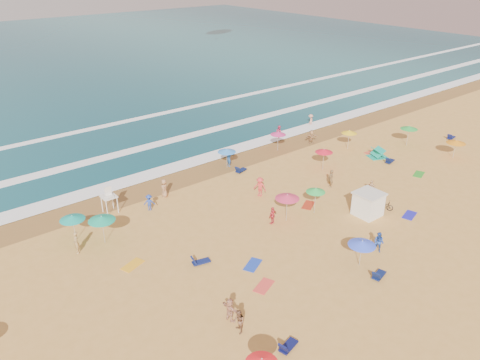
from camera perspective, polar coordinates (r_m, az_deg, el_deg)
ground at (r=39.51m, az=4.72°, el=-5.18°), size 220.00×220.00×0.00m
ocean at (r=112.72m, az=-26.60°, el=12.80°), size 220.00×140.00×0.18m
wet_sand at (r=48.22m, az=-5.43°, el=0.82°), size 220.00×220.00×0.00m
surf_foam at (r=55.22m, az=-10.54°, el=3.91°), size 200.00×18.70×0.05m
cabana at (r=41.48m, az=15.35°, el=-2.90°), size 2.00×2.00×2.00m
cabana_roof at (r=41.00m, az=15.52°, el=-1.60°), size 2.20×2.20×0.12m
bicycle at (r=43.01m, az=17.11°, el=-2.92°), size 1.21×1.76×0.88m
lifeguard_stand at (r=41.89m, az=-15.63°, el=-2.56°), size 1.20×1.20×2.10m
beach_umbrellas at (r=39.41m, az=6.24°, el=-1.84°), size 54.18×27.16×0.76m
loungers at (r=39.89m, az=10.37°, el=-4.94°), size 51.14×21.31×0.34m
towels at (r=37.49m, az=8.83°, el=-7.26°), size 41.79×20.62×0.03m
popup_tents at (r=54.33m, az=23.32°, el=2.36°), size 9.70×13.16×1.20m
beachgoers at (r=44.10m, az=1.80°, el=-0.44°), size 42.63×24.45×2.14m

